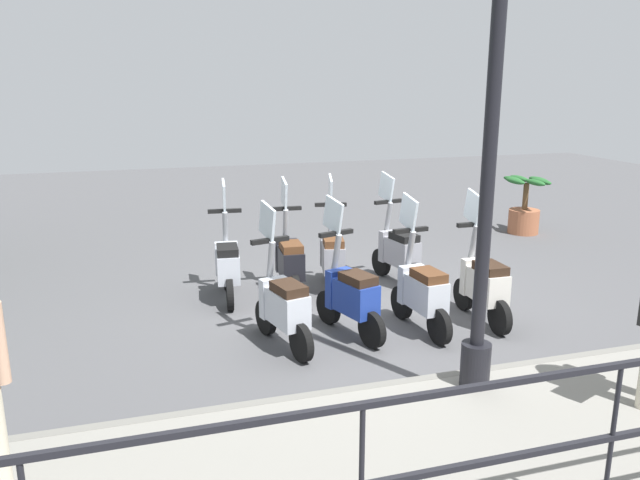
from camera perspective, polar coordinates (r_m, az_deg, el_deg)
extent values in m
plane|color=#4C4C4F|center=(7.87, 3.93, -6.44)|extent=(28.00, 28.00, 0.00)
cube|color=gray|center=(5.27, 16.87, -17.37)|extent=(2.20, 20.00, 0.15)
cube|color=slate|center=(6.05, 11.30, -12.64)|extent=(0.10, 20.00, 0.15)
cube|color=black|center=(4.08, 25.86, -10.24)|extent=(0.04, 16.00, 0.04)
cube|color=black|center=(4.28, 25.15, -16.02)|extent=(0.04, 16.00, 0.04)
cylinder|color=black|center=(4.31, 25.07, -16.62)|extent=(0.03, 0.03, 1.05)
cylinder|color=black|center=(5.81, 14.01, -10.97)|extent=(0.26, 0.26, 0.40)
cylinder|color=black|center=(5.28, 15.37, 9.51)|extent=(0.12, 0.12, 4.49)
cylinder|color=#9E5B3D|center=(12.31, 18.11, 1.63)|extent=(0.56, 0.56, 0.45)
cylinder|color=brown|center=(12.21, 18.28, 3.81)|extent=(0.10, 0.10, 0.50)
ellipsoid|color=#235B28|center=(12.37, 17.73, 5.39)|extent=(0.56, 0.16, 0.10)
ellipsoid|color=#235B28|center=(11.97, 19.07, 4.99)|extent=(0.56, 0.16, 0.10)
ellipsoid|color=#235B28|center=(12.03, 17.41, 5.17)|extent=(0.56, 0.16, 0.10)
ellipsoid|color=#235B28|center=(12.31, 19.35, 5.22)|extent=(0.56, 0.16, 0.10)
ellipsoid|color=#235B28|center=(12.21, 17.22, 5.32)|extent=(0.56, 0.16, 0.10)
ellipsoid|color=#235B28|center=(12.13, 19.58, 5.07)|extent=(0.56, 0.16, 0.10)
cylinder|color=black|center=(8.03, 12.99, -4.84)|extent=(0.40, 0.08, 0.40)
cylinder|color=black|center=(7.37, 16.11, -6.84)|extent=(0.40, 0.08, 0.40)
cube|color=beige|center=(7.54, 14.94, -4.01)|extent=(0.60, 0.29, 0.36)
cube|color=beige|center=(7.77, 13.86, -3.23)|extent=(0.12, 0.30, 0.44)
cube|color=black|center=(7.41, 15.33, -2.48)|extent=(0.40, 0.26, 0.10)
cylinder|color=gray|center=(7.72, 13.80, -0.59)|extent=(0.18, 0.07, 0.55)
cube|color=black|center=(7.65, 13.92, 1.40)|extent=(0.07, 0.44, 0.05)
cube|color=silver|center=(7.66, 13.79, 2.95)|extent=(0.39, 0.03, 0.42)
cylinder|color=black|center=(7.61, 7.46, -5.67)|extent=(0.41, 0.12, 0.40)
cylinder|color=black|center=(6.95, 10.86, -7.80)|extent=(0.41, 0.12, 0.40)
cube|color=#B7BCC6|center=(7.11, 9.53, -4.81)|extent=(0.62, 0.34, 0.36)
cube|color=#B7BCC6|center=(7.34, 8.35, -3.98)|extent=(0.15, 0.31, 0.44)
cube|color=#4C2D19|center=(6.99, 9.90, -3.20)|extent=(0.42, 0.30, 0.10)
cylinder|color=gray|center=(7.29, 8.21, -1.20)|extent=(0.19, 0.09, 0.55)
cube|color=black|center=(7.22, 8.29, 0.90)|extent=(0.10, 0.44, 0.05)
cube|color=silver|center=(7.23, 8.10, 2.55)|extent=(0.39, 0.07, 0.42)
cylinder|color=black|center=(7.39, 0.76, -6.16)|extent=(0.41, 0.19, 0.40)
cylinder|color=black|center=(6.77, 4.76, -8.19)|extent=(0.41, 0.19, 0.40)
cube|color=navy|center=(6.92, 3.12, -5.19)|extent=(0.66, 0.44, 0.36)
cube|color=navy|center=(7.13, 1.73, -4.39)|extent=(0.20, 0.32, 0.44)
cube|color=black|center=(6.79, 3.50, -3.53)|extent=(0.46, 0.36, 0.10)
cylinder|color=gray|center=(7.07, 1.47, -1.54)|extent=(0.20, 0.12, 0.55)
cube|color=black|center=(7.00, 1.48, 0.63)|extent=(0.18, 0.44, 0.05)
cube|color=silver|center=(7.00, 1.21, 2.31)|extent=(0.38, 0.14, 0.42)
cylinder|color=black|center=(7.13, -4.98, -7.03)|extent=(0.41, 0.17, 0.40)
cylinder|color=black|center=(6.44, -1.72, -9.38)|extent=(0.41, 0.17, 0.40)
cube|color=#B7BCC6|center=(6.61, -3.13, -6.15)|extent=(0.65, 0.42, 0.36)
cube|color=#B7BCC6|center=(6.84, -4.26, -5.25)|extent=(0.19, 0.32, 0.44)
cube|color=black|center=(6.47, -2.87, -4.43)|extent=(0.45, 0.35, 0.10)
cylinder|color=gray|center=(6.78, -4.55, -2.28)|extent=(0.19, 0.11, 0.55)
cube|color=black|center=(6.71, -4.59, -0.03)|extent=(0.16, 0.44, 0.05)
cube|color=silver|center=(6.72, -4.85, 1.73)|extent=(0.38, 0.12, 0.42)
cylinder|color=black|center=(9.22, 5.61, -2.01)|extent=(0.41, 0.15, 0.40)
cylinder|color=black|center=(8.56, 8.57, -3.41)|extent=(0.41, 0.15, 0.40)
cube|color=gray|center=(8.74, 7.40, -1.08)|extent=(0.64, 0.38, 0.36)
cube|color=gray|center=(8.97, 6.37, -0.51)|extent=(0.17, 0.32, 0.44)
cube|color=black|center=(8.63, 7.71, 0.28)|extent=(0.44, 0.33, 0.10)
cylinder|color=gray|center=(8.93, 6.22, 1.78)|extent=(0.19, 0.10, 0.55)
cube|color=black|center=(8.88, 6.27, 3.51)|extent=(0.14, 0.44, 0.05)
cube|color=silver|center=(8.89, 6.09, 4.84)|extent=(0.39, 0.10, 0.42)
cylinder|color=black|center=(8.98, 0.87, -2.39)|extent=(0.41, 0.17, 0.40)
cylinder|color=black|center=(8.20, 1.38, -4.07)|extent=(0.41, 0.17, 0.40)
cube|color=gray|center=(8.43, 1.18, -1.55)|extent=(0.65, 0.40, 0.36)
cube|color=gray|center=(8.70, 1.00, -0.90)|extent=(0.18, 0.32, 0.44)
cube|color=#4C2D19|center=(8.30, 1.23, -0.16)|extent=(0.45, 0.34, 0.10)
cylinder|color=gray|center=(8.67, 0.98, 1.47)|extent=(0.19, 0.11, 0.55)
cube|color=black|center=(8.61, 0.98, 3.25)|extent=(0.15, 0.44, 0.05)
cube|color=silver|center=(8.63, 0.95, 4.63)|extent=(0.39, 0.11, 0.42)
cylinder|color=black|center=(8.73, -3.29, -2.91)|extent=(0.40, 0.11, 0.40)
cylinder|color=black|center=(7.96, -2.27, -4.65)|extent=(0.40, 0.11, 0.40)
cube|color=black|center=(8.18, -2.72, -2.06)|extent=(0.62, 0.32, 0.36)
cube|color=black|center=(8.45, -3.08, -1.38)|extent=(0.14, 0.31, 0.44)
cube|color=#4C2D19|center=(8.05, -2.65, -0.63)|extent=(0.42, 0.29, 0.10)
cylinder|color=gray|center=(8.42, -3.18, 1.05)|extent=(0.19, 0.08, 0.55)
cube|color=black|center=(8.36, -3.21, 2.88)|extent=(0.09, 0.44, 0.05)
cube|color=silver|center=(8.38, -3.30, 4.30)|extent=(0.39, 0.06, 0.42)
cylinder|color=black|center=(8.67, -8.53, -3.19)|extent=(0.41, 0.12, 0.40)
cylinder|color=black|center=(7.88, -8.23, -4.99)|extent=(0.41, 0.12, 0.40)
cube|color=#B7BCC6|center=(8.11, -8.43, -2.35)|extent=(0.63, 0.34, 0.36)
cube|color=#B7BCC6|center=(8.38, -8.53, -1.66)|extent=(0.15, 0.31, 0.44)
cube|color=black|center=(7.98, -8.47, -0.92)|extent=(0.42, 0.30, 0.10)
cylinder|color=gray|center=(8.35, -8.64, 0.79)|extent=(0.19, 0.09, 0.55)
cube|color=black|center=(8.29, -8.72, 2.64)|extent=(0.10, 0.44, 0.05)
cube|color=silver|center=(8.31, -8.79, 4.07)|extent=(0.39, 0.07, 0.42)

